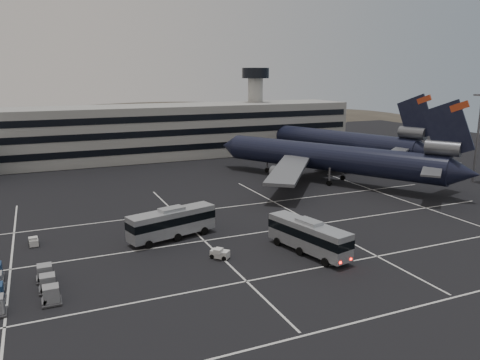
% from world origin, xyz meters
% --- Properties ---
extents(ground, '(260.00, 260.00, 0.00)m').
position_xyz_m(ground, '(0.00, 0.00, 0.00)').
color(ground, black).
rests_on(ground, ground).
extents(lane_markings, '(90.00, 55.62, 0.01)m').
position_xyz_m(lane_markings, '(0.95, 0.72, 0.01)').
color(lane_markings, silver).
rests_on(lane_markings, ground).
extents(terminal, '(125.00, 26.00, 24.00)m').
position_xyz_m(terminal, '(-2.95, 71.14, 6.93)').
color(terminal, gray).
rests_on(terminal, ground).
extents(hills, '(352.00, 180.00, 44.00)m').
position_xyz_m(hills, '(17.99, 170.00, -12.07)').
color(hills, '#38332B').
rests_on(hills, ground).
extents(lightpole_right, '(2.40, 2.40, 18.28)m').
position_xyz_m(lightpole_right, '(58.00, 15.00, 11.82)').
color(lightpole_right, slate).
rests_on(lightpole_right, ground).
extents(trijet_main, '(42.11, 52.73, 18.08)m').
position_xyz_m(trijet_main, '(30.16, 27.12, 5.25)').
color(trijet_main, black).
rests_on(trijet_main, ground).
extents(trijet_far, '(27.35, 55.94, 18.08)m').
position_xyz_m(trijet_far, '(44.89, 47.51, 5.43)').
color(trijet_far, black).
rests_on(trijet_far, ground).
extents(bus_near, '(5.54, 12.80, 4.41)m').
position_xyz_m(bus_near, '(4.66, -5.54, 2.41)').
color(bus_near, '#93979B').
rests_on(bus_near, ground).
extents(bus_far, '(12.93, 6.06, 4.45)m').
position_xyz_m(bus_far, '(-9.73, 6.64, 2.44)').
color(bus_far, '#93979B').
rests_on(bus_far, ground).
extents(tug_a, '(1.35, 2.13, 1.32)m').
position_xyz_m(tug_a, '(-27.41, 11.38, 0.59)').
color(tug_a, silver).
rests_on(tug_a, ground).
extents(tug_b, '(2.51, 2.52, 1.43)m').
position_xyz_m(tug_b, '(-6.20, -2.68, 0.63)').
color(tug_b, silver).
rests_on(tug_b, ground).
extents(uld_cluster, '(7.60, 11.18, 1.83)m').
position_xyz_m(uld_cluster, '(-28.96, -3.18, 0.89)').
color(uld_cluster, '#2D2D30').
rests_on(uld_cluster, ground).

